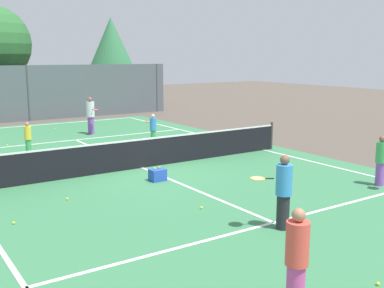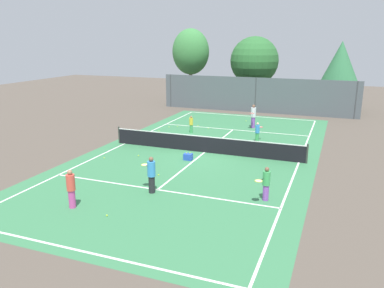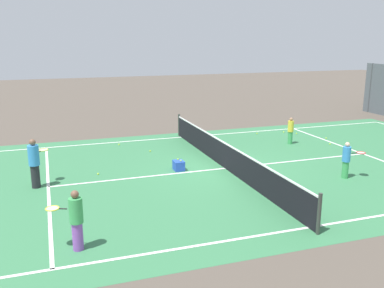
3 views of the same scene
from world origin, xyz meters
The scene contains 26 objects.
ground_plane centered at (0.00, 0.00, 0.00)m, with size 80.00×80.00×0.00m, color brown.
court_surface centered at (0.00, 0.00, 0.00)m, with size 13.00×25.00×0.01m.
tennis_net centered at (0.00, 0.00, 0.51)m, with size 11.90×0.10×1.10m.
perimeter_fence centered at (0.00, 14.00, 1.60)m, with size 18.00×0.12×3.20m.
tree_0 centered at (-1.04, 17.72, 4.45)m, with size 4.76×4.76×6.84m.
tree_1 centered at (-7.61, 17.13, 5.26)m, with size 3.87×3.15×7.61m.
tree_2 centered at (6.98, 17.78, 4.34)m, with size 3.69×3.69×6.41m.
player_0 centered at (2.42, 3.58, 0.68)m, with size 0.41×0.86×1.31m.
player_1 centered at (-2.58, 4.39, 0.64)m, with size 0.27×0.27×1.25m.
player_2 centered at (-2.37, -9.34, 0.82)m, with size 0.34×0.34×1.61m.
player_3 centered at (-0.11, -6.76, 0.85)m, with size 0.89×0.71×1.65m.
player_4 centered at (4.75, -5.81, 0.76)m, with size 0.60×0.88×1.47m.
player_5 centered at (1.23, 7.60, 0.92)m, with size 0.39×0.95×1.79m.
ball_crate centered at (-0.38, -1.73, 0.18)m, with size 0.46×0.37×0.43m.
tennis_ball_0 centered at (-4.93, -3.21, 0.03)m, with size 0.07×0.07×0.07m, color #CCE533.
tennis_ball_1 centered at (-2.89, 6.62, 0.03)m, with size 0.07×0.07×0.07m, color #CCE533.
tennis_ball_2 centered at (-0.80, -4.67, 0.03)m, with size 0.07×0.07×0.07m, color #CCE533.
tennis_ball_3 centered at (1.64, 0.31, 0.03)m, with size 0.07×0.07×0.07m, color #CCE533.
tennis_ball_4 centered at (-4.94, 3.90, 0.03)m, with size 0.07×0.07×0.07m, color #CCE533.
tennis_ball_5 centered at (-0.63, -9.53, 0.03)m, with size 0.07×0.07×0.07m, color #CCE533.
tennis_ball_6 centered at (-1.83, 6.07, 0.03)m, with size 0.07×0.07×0.07m, color #CCE533.
tennis_ball_7 centered at (-3.32, -2.12, 0.03)m, with size 0.07×0.07×0.07m, color #CCE533.
tennis_ball_8 centered at (-4.34, 0.85, 0.03)m, with size 0.07×0.07×0.07m, color #CCE533.
tennis_ball_9 centered at (-4.81, 5.39, 0.03)m, with size 0.07×0.07×0.07m, color #CCE533.
tennis_ball_10 centered at (0.18, 9.79, 0.03)m, with size 0.07×0.07×0.07m, color #CCE533.
tennis_ball_11 centered at (-4.27, 5.82, 0.03)m, with size 0.07×0.07×0.07m, color #CCE533.
Camera 2 is at (7.35, -21.06, 6.60)m, focal length 36.28 mm.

